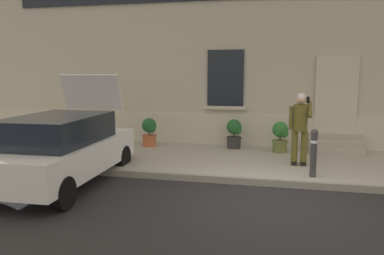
% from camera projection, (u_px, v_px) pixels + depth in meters
% --- Properties ---
extents(ground_plane, '(80.00, 80.00, 0.00)m').
position_uv_depth(ground_plane, '(273.00, 201.00, 7.16)').
color(ground_plane, '#232326').
extents(sidewalk, '(24.00, 3.60, 0.15)m').
position_uv_depth(sidewalk, '(275.00, 163.00, 9.85)').
color(sidewalk, '#99968E').
rests_on(sidewalk, ground).
extents(curb_edge, '(24.00, 0.12, 0.15)m').
position_uv_depth(curb_edge, '(274.00, 183.00, 8.06)').
color(curb_edge, gray).
rests_on(curb_edge, ground).
extents(building_facade, '(24.00, 1.52, 7.50)m').
position_uv_depth(building_facade, '(280.00, 28.00, 11.72)').
color(building_facade, '#B2AD9E').
rests_on(building_facade, ground).
extents(entrance_stoop, '(1.44, 0.96, 0.48)m').
position_uv_depth(entrance_stoop, '(335.00, 145.00, 10.83)').
color(entrance_stoop, '#9E998E').
rests_on(entrance_stoop, sidewalk).
extents(hatchback_car_white, '(1.88, 4.11, 2.34)m').
position_uv_depth(hatchback_car_white, '(62.00, 148.00, 8.09)').
color(hatchback_car_white, white).
rests_on(hatchback_car_white, ground).
extents(bollard_near_person, '(0.15, 0.15, 1.04)m').
position_uv_depth(bollard_near_person, '(314.00, 151.00, 8.18)').
color(bollard_near_person, '#333338').
rests_on(bollard_near_person, sidewalk).
extents(person_on_phone, '(0.51, 0.47, 1.75)m').
position_uv_depth(person_on_phone, '(300.00, 125.00, 9.09)').
color(person_on_phone, '#514C1E').
rests_on(person_on_phone, sidewalk).
extents(planter_terracotta, '(0.44, 0.44, 0.86)m').
position_uv_depth(planter_terracotta, '(149.00, 131.00, 11.56)').
color(planter_terracotta, '#B25B38').
rests_on(planter_terracotta, sidewalk).
extents(planter_charcoal, '(0.44, 0.44, 0.86)m').
position_uv_depth(planter_charcoal, '(234.00, 133.00, 11.26)').
color(planter_charcoal, '#2D2D30').
rests_on(planter_charcoal, sidewalk).
extents(planter_olive, '(0.44, 0.44, 0.86)m').
position_uv_depth(planter_olive, '(280.00, 136.00, 10.71)').
color(planter_olive, '#606B38').
rests_on(planter_olive, sidewalk).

